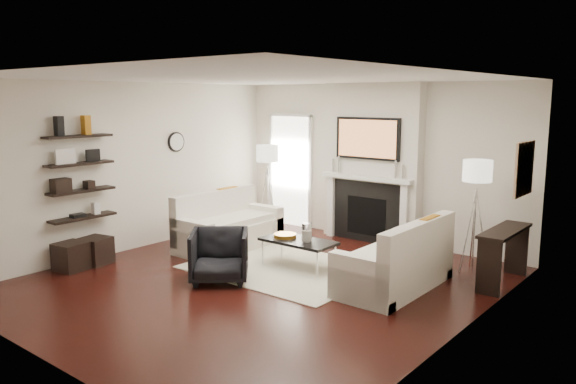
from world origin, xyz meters
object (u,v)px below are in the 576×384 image
Objects in this scene: lamp_right_shade at (478,171)px; ottoman_near at (95,251)px; loveseat_right_base at (394,272)px; lamp_left_shade at (267,153)px; loveseat_left_base at (230,235)px; armchair at (219,253)px; coffee_table at (298,241)px.

lamp_right_shade reaches higher than ottoman_near.
loveseat_right_base is 4.50× the size of lamp_left_shade.
lamp_right_shade is at bearing 35.13° from ottoman_near.
loveseat_left_base is 4.50× the size of lamp_left_shade.
lamp_left_shade reaches higher than ottoman_near.
armchair is (-1.97, -1.23, 0.17)m from loveseat_right_base.
loveseat_right_base is at bearing -22.13° from lamp_left_shade.
loveseat_right_base is 2.33m from armchair.
coffee_table is at bearing -176.01° from loveseat_right_base.
lamp_left_shade is (-1.87, 1.47, 1.05)m from coffee_table.
armchair is at bearing -61.75° from lamp_left_shade.
loveseat_right_base is (3.06, -0.06, 0.00)m from loveseat_left_base.
coffee_table is at bearing 34.91° from ottoman_near.
ottoman_near is (-2.02, -0.61, -0.18)m from armchair.
armchair is at bearing -147.88° from loveseat_right_base.
loveseat_left_base is at bearing -76.94° from lamp_left_shade.
loveseat_right_base is at bearing 3.99° from coffee_table.
ottoman_near is at bearing -115.99° from loveseat_left_base.
lamp_right_shade is at bearing 35.40° from coffee_table.
lamp_right_shade is (2.03, 1.44, 1.05)m from coffee_table.
lamp_right_shade is at bearing -0.42° from lamp_left_shade.
lamp_left_shade is 1.00× the size of lamp_right_shade.
armchair is at bearing -49.70° from loveseat_left_base.
loveseat_right_base reaches higher than ottoman_near.
loveseat_right_base is 1.90m from lamp_right_shade.
armchair is at bearing -112.61° from coffee_table.
loveseat_right_base and coffee_table have the same top height.
ottoman_near is at bearing -155.20° from loveseat_right_base.
lamp_left_shade reaches higher than armchair.
lamp_right_shade reaches higher than loveseat_right_base.
loveseat_left_base is 4.50× the size of ottoman_near.
lamp_left_shade reaches higher than loveseat_right_base.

